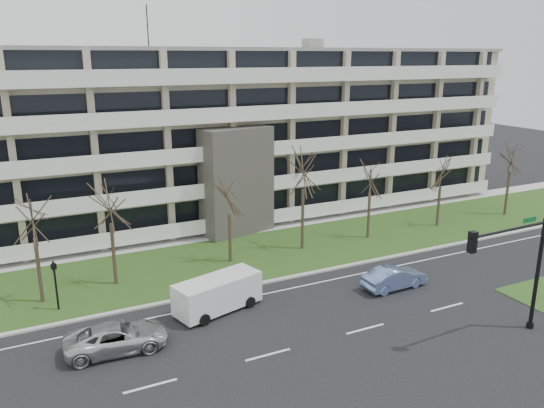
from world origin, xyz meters
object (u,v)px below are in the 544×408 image
white_van (219,291)px  traffic_signal (516,262)px  pedestrian_signal (55,279)px  blue_sedan (394,278)px  silver_pickup (117,338)px

white_van → traffic_signal: bearing=-52.4°
white_van → pedestrian_signal: 9.60m
traffic_signal → pedestrian_signal: size_ratio=2.13×
blue_sedan → white_van: 11.53m
silver_pickup → blue_sedan: bearing=-86.7°
traffic_signal → pedestrian_signal: traffic_signal is taller
white_van → silver_pickup: bearing=-178.5°
silver_pickup → pedestrian_signal: size_ratio=1.66×
silver_pickup → white_van: (6.30, 1.92, 0.51)m
silver_pickup → blue_sedan: blue_sedan is taller
pedestrian_signal → traffic_signal: bearing=-44.4°
blue_sedan → traffic_signal: 8.55m
blue_sedan → traffic_signal: bearing=-169.6°
silver_pickup → pedestrian_signal: 6.63m
silver_pickup → pedestrian_signal: bearing=24.8°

